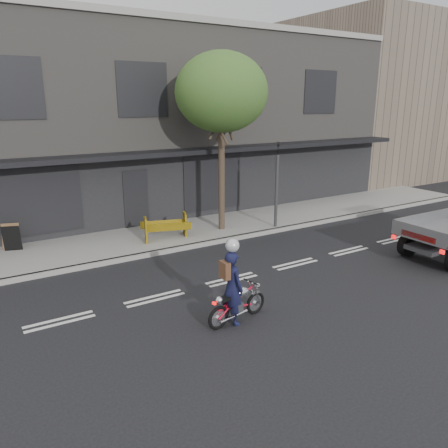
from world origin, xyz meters
TOP-DOWN VIEW (x-y plane):
  - ground at (0.00, 0.00)m, footprint 80.00×80.00m
  - sidewalk at (0.00, 4.70)m, footprint 32.00×3.20m
  - kerb at (0.00, 3.10)m, footprint 32.00×0.20m
  - building_main at (0.00, 11.30)m, footprint 26.00×10.00m
  - building_neighbour at (20.00, 11.30)m, footprint 14.00×10.00m
  - street_tree at (2.20, 4.20)m, footprint 3.40×3.40m
  - traffic_light_pole at (4.20, 3.35)m, footprint 0.12×0.12m
  - motorcycle at (-1.20, -2.14)m, footprint 1.73×0.50m
  - rider at (-1.35, -2.14)m, footprint 0.51×0.70m
  - construction_barrier at (-0.19, 3.91)m, footprint 1.77×1.12m
  - sandwich_board at (-5.13, 5.57)m, footprint 0.65×0.53m

SIDE VIEW (x-z plane):
  - ground at x=0.00m, z-range 0.00..0.00m
  - sidewalk at x=0.00m, z-range 0.00..0.15m
  - kerb at x=0.00m, z-range 0.00..0.15m
  - motorcycle at x=-1.20m, z-range 0.01..0.91m
  - sandwich_board at x=-5.13m, z-range 0.15..1.03m
  - construction_barrier at x=-0.19m, z-range 0.15..1.07m
  - rider at x=-1.35m, z-range 0.00..1.76m
  - traffic_light_pole at x=4.20m, z-range -0.10..3.40m
  - building_main at x=0.00m, z-range 0.00..8.00m
  - building_neighbour at x=20.00m, z-range 0.00..10.00m
  - street_tree at x=2.20m, z-range 1.90..8.65m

